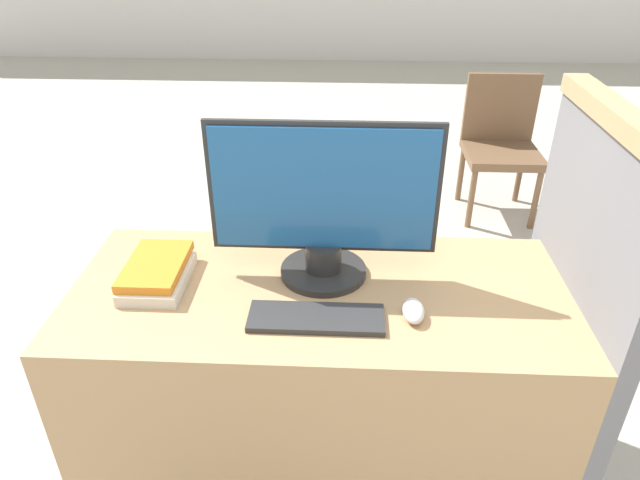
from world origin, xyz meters
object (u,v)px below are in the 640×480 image
object	(u,v)px
keyboard	(315,318)
far_chair	(501,139)
book_stack	(157,273)
mouse	(413,311)
monitor	(324,205)

from	to	relation	value
keyboard	far_chair	distance (m)	2.47
book_stack	far_chair	size ratio (longest dim) A/B	0.31
keyboard	mouse	size ratio (longest dim) A/B	3.45
book_stack	far_chair	distance (m)	2.57
book_stack	mouse	bearing A→B (deg)	-10.09
keyboard	mouse	bearing A→B (deg)	6.20
book_stack	far_chair	world-z (taller)	same
monitor	far_chair	bearing A→B (deg)	63.45
keyboard	book_stack	world-z (taller)	book_stack
mouse	far_chair	distance (m)	2.35
keyboard	book_stack	size ratio (longest dim) A/B	1.33
keyboard	far_chair	xyz separation A→B (m)	(1.02, 2.23, -0.32)
monitor	far_chair	world-z (taller)	monitor
keyboard	mouse	distance (m)	0.25
monitor	mouse	xyz separation A→B (m)	(0.24, -0.19, -0.20)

